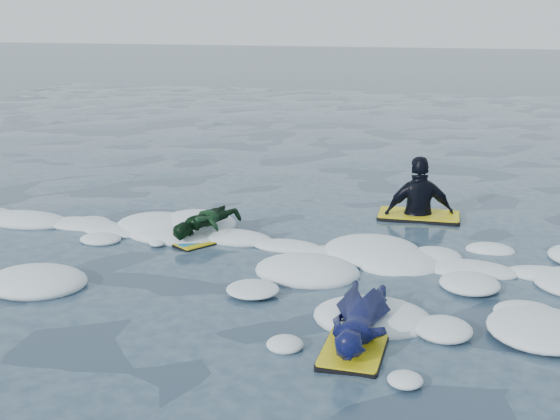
# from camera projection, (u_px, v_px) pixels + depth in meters

# --- Properties ---
(ground) EXTENTS (120.00, 120.00, 0.00)m
(ground) POSITION_uv_depth(u_px,v_px,m) (215.00, 289.00, 7.88)
(ground) COLOR #172537
(ground) RESTS_ON ground
(foam_band) EXTENTS (12.00, 3.10, 0.30)m
(foam_band) POSITION_uv_depth(u_px,v_px,m) (245.00, 259.00, 8.83)
(foam_band) COLOR white
(foam_band) RESTS_ON ground
(prone_woman_unit) EXTENTS (0.61, 1.53, 0.39)m
(prone_woman_unit) POSITION_uv_depth(u_px,v_px,m) (360.00, 321.00, 6.56)
(prone_woman_unit) COLOR black
(prone_woman_unit) RESTS_ON ground
(prone_child_unit) EXTENTS (0.91, 1.21, 0.42)m
(prone_child_unit) POSITION_uv_depth(u_px,v_px,m) (206.00, 226.00, 9.48)
(prone_child_unit) COLOR black
(prone_child_unit) RESTS_ON ground
(waiting_rider_unit) EXTENTS (1.24, 0.76, 1.81)m
(waiting_rider_unit) POSITION_uv_depth(u_px,v_px,m) (419.00, 216.00, 10.52)
(waiting_rider_unit) COLOR black
(waiting_rider_unit) RESTS_ON ground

